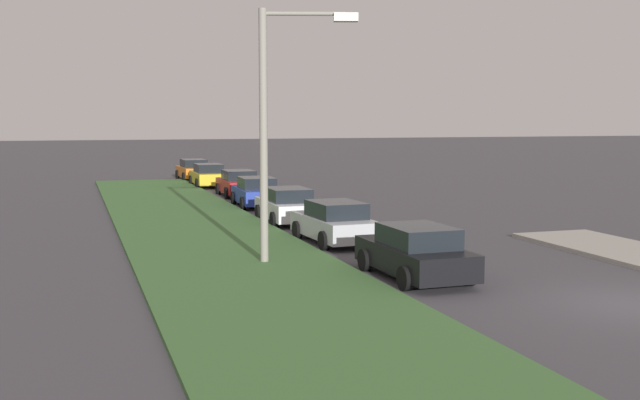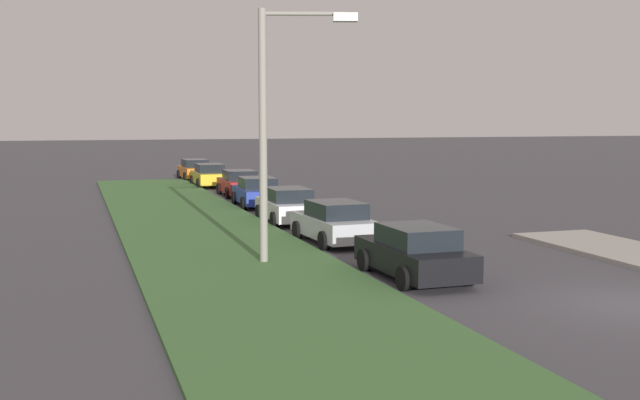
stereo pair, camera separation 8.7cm
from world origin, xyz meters
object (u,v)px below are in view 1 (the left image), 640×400
at_px(parked_car_black, 415,253).
at_px(parked_car_silver, 335,223).
at_px(parked_car_white, 287,206).
at_px(streetlight, 276,117).
at_px(parked_car_blue, 256,192).
at_px(parked_car_red, 238,183).
at_px(parked_car_yellow, 208,175).
at_px(parked_car_orange, 193,170).

distance_m(parked_car_black, parked_car_silver, 6.44).
xyz_separation_m(parked_car_white, streetlight, (-9.02, 2.85, 3.67)).
relative_size(parked_car_white, parked_car_blue, 0.99).
bearing_deg(parked_car_red, parked_car_blue, 177.83).
bearing_deg(parked_car_yellow, parked_car_white, -179.37).
bearing_deg(parked_car_red, parked_car_white, 178.49).
xyz_separation_m(parked_car_white, parked_car_yellow, (18.23, 0.18, 0.00)).
bearing_deg(parked_car_white, streetlight, 163.08).
bearing_deg(parked_car_silver, parked_car_orange, -1.95).
bearing_deg(parked_car_black, parked_car_silver, -0.02).
distance_m(parked_car_white, parked_car_blue, 6.20).
distance_m(parked_car_silver, parked_car_white, 5.62).
height_order(parked_car_black, parked_car_red, same).
relative_size(parked_car_black, parked_car_orange, 0.99).
bearing_deg(parked_car_blue, parked_car_red, -0.17).
distance_m(parked_car_white, parked_car_yellow, 18.23).
bearing_deg(streetlight, parked_car_black, -134.38).
relative_size(parked_car_white, streetlight, 0.58).
xyz_separation_m(parked_car_white, parked_car_red, (11.57, -0.38, 0.00)).
height_order(parked_car_silver, parked_car_orange, same).
height_order(parked_car_silver, streetlight, streetlight).
distance_m(parked_car_black, parked_car_white, 12.06).
distance_m(parked_car_yellow, streetlight, 27.62).
bearing_deg(parked_car_red, parked_car_yellow, 5.12).
relative_size(parked_car_yellow, streetlight, 0.57).
bearing_deg(parked_car_silver, parked_car_black, 178.08).
relative_size(parked_car_blue, parked_car_orange, 1.00).
height_order(parked_car_red, parked_car_orange, same).
height_order(parked_car_black, parked_car_blue, same).
xyz_separation_m(parked_car_black, parked_car_orange, (36.16, 0.48, 0.00)).
xyz_separation_m(parked_car_black, parked_car_silver, (6.44, 0.09, 0.00)).
xyz_separation_m(parked_car_orange, streetlight, (-33.12, 2.62, 3.67)).
height_order(parked_car_black, parked_car_white, same).
height_order(parked_car_silver, parked_car_yellow, same).
xyz_separation_m(parked_car_silver, parked_car_white, (5.62, 0.16, 0.00)).
xyz_separation_m(parked_car_silver, parked_car_red, (17.18, -0.22, 0.00)).
relative_size(parked_car_blue, parked_car_yellow, 1.02).
distance_m(parked_car_silver, parked_car_yellow, 23.85).
height_order(parked_car_blue, streetlight, streetlight).
height_order(parked_car_black, streetlight, streetlight).
height_order(parked_car_white, parked_car_yellow, same).
xyz_separation_m(parked_car_black, parked_car_white, (12.05, 0.25, 0.00)).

